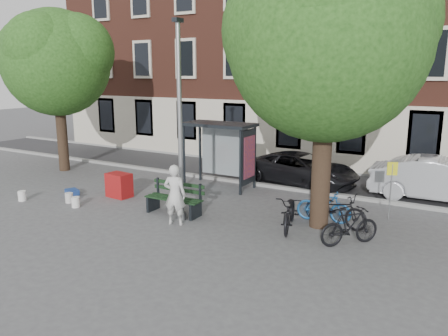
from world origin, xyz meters
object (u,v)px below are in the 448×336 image
bench (175,200)px  car_silver (439,180)px  bus_shelter (229,141)px  lamppost (180,132)px  painter (175,195)px  bike_b (324,206)px  bike_c (290,211)px  car_dark (301,169)px  notice_sign (392,178)px  red_stand (119,185)px  bike_a (335,209)px  bike_d (350,226)px

bench → car_silver: bearing=37.8°
bus_shelter → bench: bus_shelter is taller
bus_shelter → lamppost: bearing=-81.6°
painter → bike_b: (3.85, 2.51, -0.43)m
bike_c → car_dark: (-1.59, 5.23, 0.12)m
bench → notice_sign: bearing=24.4°
car_dark → red_stand: bearing=142.8°
car_silver → notice_sign: bearing=155.7°
bus_shelter → bike_a: 5.68m
bike_d → lamppost: bearing=47.7°
lamppost → bike_a: size_ratio=2.99×
bike_d → car_dark: car_dark is taller
lamppost → bike_b: (3.99, 1.98, -2.27)m
lamppost → car_silver: lamppost is taller
car_dark → notice_sign: size_ratio=2.56×
bike_b → notice_sign: 2.31m
bike_b → car_silver: 5.19m
bike_c → bike_d: 1.88m
notice_sign → bike_d: bearing=-124.4°
bike_b → car_silver: bearing=-39.5°
bus_shelter → red_stand: 4.57m
bench → notice_sign: size_ratio=1.08×
bus_shelter → car_silver: bus_shelter is taller
lamppost → bike_d: bearing=5.6°
bike_a → bike_c: bearing=142.3°
bike_c → bus_shelter: bearing=125.7°
car_silver → red_stand: car_silver is taller
bike_c → car_silver: size_ratio=0.43×
painter → bike_a: painter is taller
bike_d → bike_a: bearing=-17.5°
painter → bench: size_ratio=0.94×
bench → red_stand: bench is taller
bus_shelter → car_dark: bearing=40.5°
bus_shelter → car_dark: 3.32m
painter → red_stand: size_ratio=2.09×
notice_sign → bike_a: bearing=-155.0°
bus_shelter → car_silver: bearing=16.2°
bench → red_stand: size_ratio=2.22×
lamppost → car_dark: lamppost is taller
painter → bike_b: bearing=-163.6°
bike_b → painter: bearing=117.5°
bike_b → car_silver: (2.89, 4.30, 0.28)m
bike_a → bike_c: size_ratio=0.99×
bike_b → red_stand: (-7.49, -1.09, -0.06)m
bike_d → car_dark: size_ratio=0.37×
bench → bike_d: 5.67m
bench → bike_b: 4.79m
notice_sign → painter: bearing=-169.0°
bus_shelter → bike_d: bus_shelter is taller
bus_shelter → bench: 4.06m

